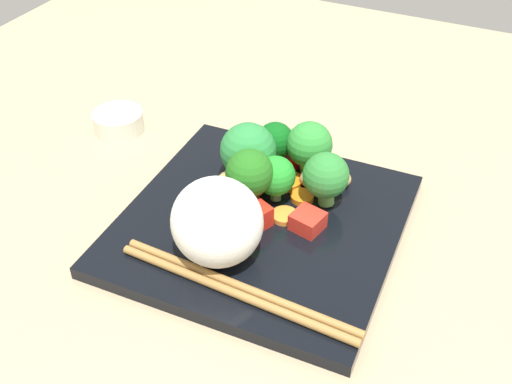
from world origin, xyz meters
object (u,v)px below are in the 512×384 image
object	(u,v)px
chopstick_pair	(236,289)
carrot_slice_1	(251,189)
sauce_cup	(119,122)
rice_mound	(217,222)
square_plate	(262,224)
broccoli_floret_3	(326,176)

from	to	relation	value
chopstick_pair	carrot_slice_1	bearing A→B (deg)	112.99
sauce_cup	rice_mound	bearing A→B (deg)	145.17
rice_mound	sauce_cup	size ratio (longest dim) A/B	1.40
square_plate	sauce_cup	bearing A→B (deg)	-21.02
square_plate	chopstick_pair	distance (cm)	9.35
broccoli_floret_3	sauce_cup	distance (cm)	26.76
square_plate	broccoli_floret_3	distance (cm)	7.40
square_plate	carrot_slice_1	size ratio (longest dim) A/B	11.21
broccoli_floret_3	carrot_slice_1	xyz separation A→B (cm)	(6.99, 1.28, -2.97)
sauce_cup	carrot_slice_1	bearing A→B (deg)	164.83
rice_mound	broccoli_floret_3	bearing A→B (deg)	-119.46
rice_mound	sauce_cup	bearing A→B (deg)	-34.83
broccoli_floret_3	rice_mound	bearing A→B (deg)	60.54
carrot_slice_1	chopstick_pair	bearing A→B (deg)	110.30
sauce_cup	broccoli_floret_3	bearing A→B (deg)	171.46
broccoli_floret_3	square_plate	bearing A→B (deg)	45.07
square_plate	rice_mound	size ratio (longest dim) A/B	3.12
carrot_slice_1	chopstick_pair	world-z (taller)	same
square_plate	sauce_cup	world-z (taller)	sauce_cup
rice_mound	carrot_slice_1	bearing A→B (deg)	-82.54
carrot_slice_1	sauce_cup	size ratio (longest dim) A/B	0.39
chopstick_pair	sauce_cup	size ratio (longest dim) A/B	3.80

